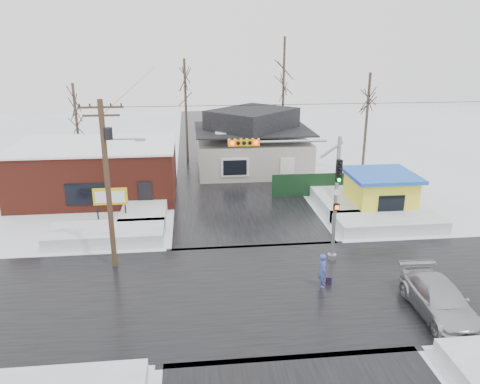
{
  "coord_description": "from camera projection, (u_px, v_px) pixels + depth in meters",
  "views": [
    {
      "loc": [
        -3.69,
        -20.07,
        11.82
      ],
      "look_at": [
        -0.81,
        6.49,
        3.0
      ],
      "focal_mm": 35.0,
      "sensor_mm": 36.0,
      "label": 1
    }
  ],
  "objects": [
    {
      "name": "ground",
      "position": [
        271.0,
        290.0,
        23.03
      ],
      "size": [
        120.0,
        120.0,
        0.0
      ],
      "primitive_type": "plane",
      "color": "white",
      "rests_on": "ground"
    },
    {
      "name": "fence",
      "position": [
        322.0,
        184.0,
        36.63
      ],
      "size": [
        8.0,
        0.12,
        1.8
      ],
      "primitive_type": "cube",
      "color": "black",
      "rests_on": "ground"
    },
    {
      "name": "road_ew",
      "position": [
        271.0,
        290.0,
        23.03
      ],
      "size": [
        120.0,
        10.0,
        0.02
      ],
      "primitive_type": "cube",
      "color": "black",
      "rests_on": "ground"
    },
    {
      "name": "shopping_bag",
      "position": [
        329.0,
        281.0,
        23.54
      ],
      "size": [
        0.29,
        0.16,
        0.35
      ],
      "primitive_type": "cube",
      "rotation": [
        0.0,
        0.0,
        -0.13
      ],
      "color": "black",
      "rests_on": "ground"
    },
    {
      "name": "snowbank_nw",
      "position": [
        106.0,
        234.0,
        28.59
      ],
      "size": [
        7.0,
        3.0,
        0.8
      ],
      "primitive_type": "cube",
      "color": "white",
      "rests_on": "ground"
    },
    {
      "name": "tree_far_west",
      "position": [
        74.0,
        101.0,
        42.26
      ],
      "size": [
        3.0,
        3.0,
        8.0
      ],
      "color": "#332821",
      "rests_on": "ground"
    },
    {
      "name": "kiosk",
      "position": [
        380.0,
        192.0,
        32.98
      ],
      "size": [
        4.6,
        4.6,
        2.88
      ],
      "color": "yellow",
      "rests_on": "ground"
    },
    {
      "name": "tree_far_mid",
      "position": [
        284.0,
        62.0,
        47.09
      ],
      "size": [
        3.0,
        3.0,
        12.0
      ],
      "color": "#332821",
      "rests_on": "ground"
    },
    {
      "name": "road_ns",
      "position": [
        271.0,
        290.0,
        23.03
      ],
      "size": [
        10.0,
        120.0,
        0.02
      ],
      "primitive_type": "cube",
      "color": "black",
      "rests_on": "ground"
    },
    {
      "name": "pedestrian",
      "position": [
        323.0,
        271.0,
        23.12
      ],
      "size": [
        0.52,
        0.7,
        1.75
      ],
      "primitive_type": "imported",
      "rotation": [
        0.0,
        0.0,
        1.4
      ],
      "color": "#3E4EAE",
      "rests_on": "ground"
    },
    {
      "name": "car",
      "position": [
        440.0,
        300.0,
        20.76
      ],
      "size": [
        2.23,
        5.21,
        1.5
      ],
      "primitive_type": "imported",
      "rotation": [
        0.0,
        0.0,
        -0.03
      ],
      "color": "#AFB0B6",
      "rests_on": "ground"
    },
    {
      "name": "tree_far_right",
      "position": [
        369.0,
        94.0,
        40.9
      ],
      "size": [
        3.0,
        3.0,
        9.0
      ],
      "color": "#332821",
      "rests_on": "ground"
    },
    {
      "name": "snowbank_nside_e",
      "position": [
        336.0,
        199.0,
        34.95
      ],
      "size": [
        3.0,
        8.0,
        0.8
      ],
      "primitive_type": "cube",
      "color": "white",
      "rests_on": "ground"
    },
    {
      "name": "utility_pole",
      "position": [
        108.0,
        176.0,
        23.92
      ],
      "size": [
        3.15,
        0.44,
        9.0
      ],
      "color": "#382619",
      "rests_on": "ground"
    },
    {
      "name": "snowbank_nside_w",
      "position": [
        146.0,
        205.0,
        33.52
      ],
      "size": [
        3.0,
        8.0,
        0.8
      ],
      "primitive_type": "cube",
      "color": "white",
      "rests_on": "ground"
    },
    {
      "name": "brick_building",
      "position": [
        97.0,
        170.0,
        36.35
      ],
      "size": [
        12.2,
        8.2,
        4.12
      ],
      "color": "maroon",
      "rests_on": "ground"
    },
    {
      "name": "tree_far_left",
      "position": [
        185.0,
        81.0,
        44.68
      ],
      "size": [
        3.0,
        3.0,
        10.0
      ],
      "color": "#332821",
      "rests_on": "ground"
    },
    {
      "name": "house",
      "position": [
        252.0,
        143.0,
        43.18
      ],
      "size": [
        10.4,
        8.4,
        5.76
      ],
      "color": "#B2ACA1",
      "rests_on": "ground"
    },
    {
      "name": "marquee_sign",
      "position": [
        110.0,
        198.0,
        30.47
      ],
      "size": [
        2.2,
        0.21,
        2.55
      ],
      "color": "black",
      "rests_on": "ground"
    },
    {
      "name": "traffic_signal",
      "position": [
        308.0,
        183.0,
        24.66
      ],
      "size": [
        6.05,
        0.68,
        7.0
      ],
      "color": "gray",
      "rests_on": "ground"
    },
    {
      "name": "snowbank_ne",
      "position": [
        389.0,
        222.0,
        30.44
      ],
      "size": [
        7.0,
        3.0,
        0.8
      ],
      "primitive_type": "cube",
      "color": "white",
      "rests_on": "ground"
    }
  ]
}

